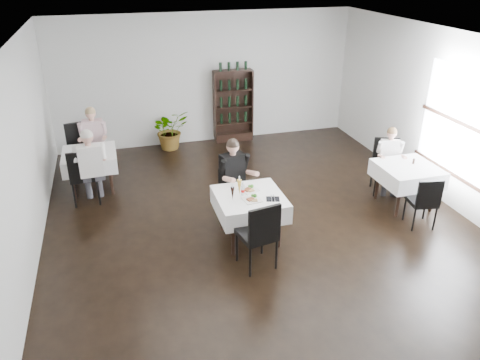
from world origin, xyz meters
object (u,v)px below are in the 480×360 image
potted_tree (170,130)px  diner_main (235,174)px  wine_shelf (233,107)px  main_table (250,204)px

potted_tree → diner_main: 3.59m
wine_shelf → main_table: wine_shelf is taller
main_table → diner_main: size_ratio=0.72×
main_table → diner_main: diner_main is taller
main_table → potted_tree: size_ratio=1.12×
potted_tree → wine_shelf: bearing=4.2°
main_table → diner_main: (-0.05, 0.68, 0.21)m
wine_shelf → diner_main: wine_shelf is taller
main_table → diner_main: 0.72m
main_table → wine_shelf: bearing=78.2°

